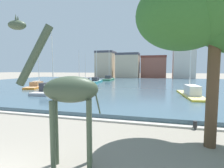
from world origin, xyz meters
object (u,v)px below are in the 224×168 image
at_px(sailboat_teal, 97,82).
at_px(sailboat_red, 80,85).
at_px(sailboat_black, 86,79).
at_px(sailboat_green, 109,79).
at_px(shade_tree, 218,12).
at_px(mooring_bollard, 195,125).
at_px(giraffe_statue, 67,92).
at_px(sailboat_grey, 53,91).
at_px(sailboat_orange, 39,87).
at_px(sailboat_yellow, 190,94).

relative_size(sailboat_teal, sailboat_red, 1.26).
bearing_deg(sailboat_red, sailboat_black, 109.95).
relative_size(sailboat_green, sailboat_red, 1.25).
height_order(shade_tree, mooring_bollard, shade_tree).
relative_size(giraffe_statue, sailboat_red, 0.75).
relative_size(shade_tree, mooring_bollard, 15.94).
relative_size(sailboat_grey, mooring_bollard, 17.06).
bearing_deg(shade_tree, sailboat_orange, 142.79).
xyz_separation_m(sailboat_red, shade_tree, (17.90, -23.44, 5.64)).
bearing_deg(sailboat_red, sailboat_orange, -126.12).
height_order(sailboat_red, shade_tree, shade_tree).
distance_m(sailboat_black, sailboat_yellow, 37.05).
height_order(sailboat_green, sailboat_red, sailboat_green).
height_order(sailboat_grey, sailboat_black, sailboat_grey).
bearing_deg(sailboat_teal, mooring_bollard, -59.44).
xyz_separation_m(sailboat_black, shade_tree, (24.17, -40.73, 5.67)).
bearing_deg(sailboat_grey, shade_tree, -36.10).
distance_m(sailboat_yellow, mooring_bollard, 11.52).
xyz_separation_m(sailboat_green, sailboat_red, (-1.60, -16.01, -0.16)).
xyz_separation_m(sailboat_teal, shade_tree, (16.64, -29.98, 5.49)).
xyz_separation_m(sailboat_teal, sailboat_green, (0.35, 9.47, 0.01)).
height_order(giraffe_statue, shade_tree, shade_tree).
height_order(sailboat_yellow, sailboat_red, sailboat_red).
relative_size(sailboat_green, shade_tree, 1.14).
xyz_separation_m(sailboat_yellow, shade_tree, (-1.18, -13.72, 5.53)).
bearing_deg(sailboat_yellow, sailboat_black, 133.18).
bearing_deg(sailboat_black, sailboat_yellow, -46.82).
bearing_deg(sailboat_teal, shade_tree, -60.97).
distance_m(giraffe_statue, sailboat_red, 29.51).
height_order(sailboat_teal, sailboat_red, sailboat_teal).
xyz_separation_m(giraffe_statue, sailboat_red, (-12.29, 26.73, -2.33)).
relative_size(giraffe_statue, sailboat_green, 0.60).
bearing_deg(shade_tree, sailboat_grey, 143.90).
bearing_deg(shade_tree, sailboat_yellow, 85.10).
distance_m(sailboat_black, sailboat_green, 7.98).
height_order(giraffe_statue, sailboat_yellow, sailboat_yellow).
bearing_deg(sailboat_black, sailboat_teal, -54.99).
height_order(sailboat_black, sailboat_orange, sailboat_orange).
distance_m(sailboat_teal, sailboat_orange, 14.16).
distance_m(sailboat_orange, shade_tree, 28.82).
height_order(sailboat_black, shade_tree, sailboat_black).
bearing_deg(sailboat_black, sailboat_red, -70.05).
xyz_separation_m(giraffe_statue, shade_tree, (5.60, 3.28, 3.31)).
xyz_separation_m(sailboat_orange, shade_tree, (22.52, -17.10, 5.56)).
bearing_deg(mooring_bollard, sailboat_black, 121.85).
height_order(sailboat_green, shade_tree, sailboat_green).
xyz_separation_m(sailboat_teal, mooring_bollard, (16.35, -27.69, -0.33)).
distance_m(giraffe_statue, sailboat_teal, 35.12).
relative_size(sailboat_yellow, sailboat_teal, 1.05).
bearing_deg(sailboat_yellow, sailboat_green, 124.17).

